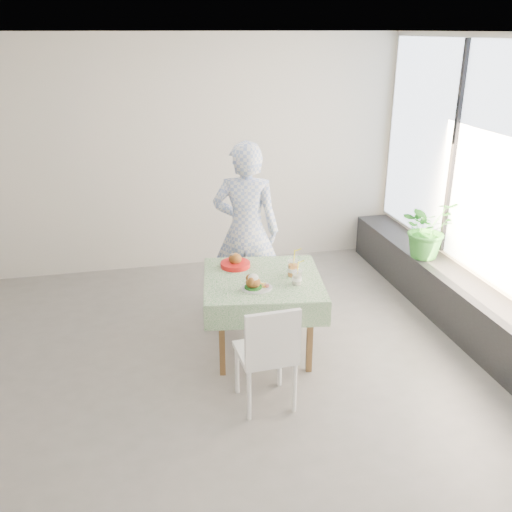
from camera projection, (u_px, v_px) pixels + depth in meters
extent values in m
plane|color=slate|center=(184.00, 371.00, 5.05)|extent=(6.00, 6.00, 0.00)
plane|color=white|center=(166.00, 32.00, 4.01)|extent=(6.00, 6.00, 0.00)
cube|color=beige|center=(156.00, 157.00, 6.79)|extent=(6.00, 0.02, 2.80)
cube|color=beige|center=(238.00, 413.00, 2.26)|extent=(6.00, 0.02, 2.80)
cube|color=beige|center=(509.00, 198.00, 5.15)|extent=(0.02, 5.00, 2.80)
cube|color=#D1E0F9|center=(510.00, 171.00, 5.05)|extent=(0.01, 4.80, 2.18)
cube|color=black|center=(471.00, 313.00, 5.54)|extent=(0.40, 4.80, 0.50)
cube|color=brown|center=(263.00, 281.00, 5.12)|extent=(1.03, 1.03, 0.04)
cube|color=beige|center=(263.00, 279.00, 5.11)|extent=(1.19, 1.19, 0.01)
cube|color=white|center=(252.00, 273.00, 6.02)|extent=(0.47, 0.47, 0.04)
cube|color=white|center=(245.00, 248.00, 6.09)|extent=(0.40, 0.11, 0.40)
cube|color=white|center=(265.00, 352.00, 4.47)|extent=(0.45, 0.45, 0.04)
cube|color=white|center=(273.00, 338.00, 4.21)|extent=(0.43, 0.06, 0.43)
imported|color=#879FD8|center=(246.00, 231.00, 5.75)|extent=(0.78, 0.63, 1.84)
cylinder|color=white|center=(257.00, 288.00, 4.89)|extent=(0.27, 0.27, 0.02)
cylinder|color=#124A14|center=(253.00, 287.00, 4.88)|extent=(0.15, 0.15, 0.02)
ellipsoid|color=#905922|center=(253.00, 282.00, 4.86)|extent=(0.13, 0.12, 0.10)
ellipsoid|color=white|center=(253.00, 278.00, 4.85)|extent=(0.09, 0.09, 0.06)
cylinder|color=#9C230F|center=(267.00, 286.00, 4.89)|extent=(0.05, 0.05, 0.02)
cylinder|color=white|center=(293.00, 269.00, 5.13)|extent=(0.10, 0.10, 0.14)
cylinder|color=orange|center=(293.00, 270.00, 5.13)|extent=(0.09, 0.09, 0.11)
cylinder|color=white|center=(293.00, 261.00, 5.10)|extent=(0.11, 0.11, 0.01)
cylinder|color=yellow|center=(294.00, 255.00, 5.08)|extent=(0.01, 0.04, 0.20)
cylinder|color=white|center=(297.00, 278.00, 4.96)|extent=(0.08, 0.08, 0.12)
cylinder|color=beige|center=(297.00, 279.00, 4.97)|extent=(0.08, 0.08, 0.09)
cylinder|color=white|center=(297.00, 271.00, 4.94)|extent=(0.09, 0.09, 0.01)
cylinder|color=yellow|center=(298.00, 266.00, 4.92)|extent=(0.01, 0.03, 0.17)
cylinder|color=red|center=(235.00, 265.00, 5.35)|extent=(0.28, 0.28, 0.04)
cylinder|color=white|center=(235.00, 263.00, 5.34)|extent=(0.23, 0.23, 0.02)
ellipsoid|color=#905922|center=(235.00, 259.00, 5.32)|extent=(0.12, 0.12, 0.11)
imported|color=#2C7125|center=(427.00, 228.00, 6.13)|extent=(0.69, 0.63, 0.65)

